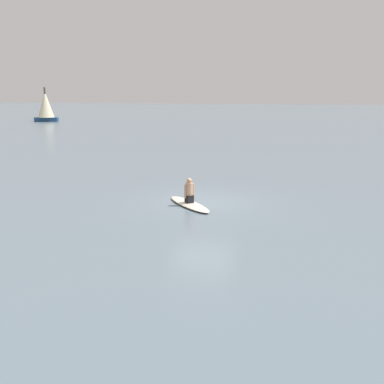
% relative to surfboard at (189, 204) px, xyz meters
% --- Properties ---
extents(ground_plane, '(400.00, 400.00, 0.00)m').
position_rel_surfboard_xyz_m(ground_plane, '(0.31, 0.81, -0.06)').
color(ground_plane, slate).
extents(surfboard, '(2.61, 2.58, 0.13)m').
position_rel_surfboard_xyz_m(surfboard, '(0.00, 0.00, 0.00)').
color(surfboard, silver).
rests_on(surfboard, ground).
extents(person_paddler, '(0.40, 0.40, 0.95)m').
position_rel_surfboard_xyz_m(person_paddler, '(0.00, 0.00, 0.49)').
color(person_paddler, black).
rests_on(person_paddler, surfboard).
extents(sailboat_far_left, '(3.83, 3.26, 5.39)m').
position_rel_surfboard_xyz_m(sailboat_far_left, '(-40.17, 46.04, 2.47)').
color(sailboat_far_left, navy).
rests_on(sailboat_far_left, ground).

